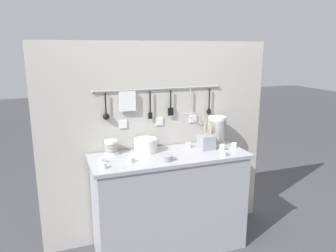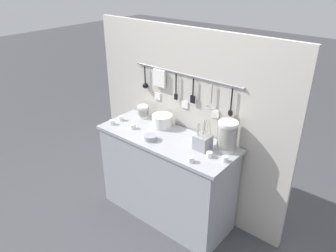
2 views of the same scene
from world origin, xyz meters
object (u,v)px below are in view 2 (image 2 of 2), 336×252
(cup_back_left, at_px, (209,155))
(cup_front_left, at_px, (112,122))
(cup_edge_near, at_px, (225,159))
(cup_front_right, at_px, (121,118))
(cup_centre, at_px, (133,126))
(cutlery_caddy, at_px, (203,142))
(bowl_stack_nested_right, at_px, (227,136))
(plate_stack, at_px, (162,121))
(cup_by_caddy, at_px, (191,159))
(steel_mixing_bowl, at_px, (151,138))
(cup_back_right, at_px, (195,137))
(bowl_stack_wide_centre, at_px, (143,112))

(cup_back_left, bearing_deg, cup_front_left, -174.73)
(cup_edge_near, bearing_deg, cup_front_right, -179.96)
(cup_edge_near, bearing_deg, cup_centre, -176.79)
(cutlery_caddy, xyz_separation_m, cup_centre, (-0.72, -0.11, -0.04))
(cutlery_caddy, xyz_separation_m, cup_front_left, (-0.94, -0.17, -0.04))
(bowl_stack_nested_right, height_order, cup_front_right, bowl_stack_nested_right)
(cup_front_right, height_order, cup_front_left, same)
(bowl_stack_nested_right, distance_m, plate_stack, 0.70)
(cup_by_caddy, distance_m, cup_front_left, 0.98)
(steel_mixing_bowl, bearing_deg, cup_front_right, 167.42)
(cup_front_left, bearing_deg, cup_front_right, 90.01)
(cup_back_right, distance_m, cup_front_left, 0.84)
(plate_stack, xyz_separation_m, cup_centre, (-0.19, -0.21, -0.04))
(bowl_stack_nested_right, xyz_separation_m, cup_front_right, (-1.10, -0.17, -0.11))
(cup_centre, relative_size, cup_edge_near, 1.00)
(cup_edge_near, relative_size, cup_front_left, 1.00)
(cup_back_right, height_order, cup_edge_near, same)
(plate_stack, distance_m, cup_front_left, 0.49)
(cutlery_caddy, bearing_deg, plate_stack, 169.41)
(cutlery_caddy, bearing_deg, cup_edge_near, -12.50)
(bowl_stack_wide_centre, bearing_deg, cup_centre, -68.08)
(plate_stack, xyz_separation_m, cup_edge_near, (0.78, -0.15, -0.04))
(cutlery_caddy, bearing_deg, bowl_stack_wide_centre, 170.23)
(bowl_stack_nested_right, bearing_deg, cup_front_left, -165.34)
(cup_by_caddy, bearing_deg, cutlery_caddy, 101.44)
(cutlery_caddy, bearing_deg, steel_mixing_bowl, -159.16)
(bowl_stack_wide_centre, bearing_deg, cup_edge_near, -10.41)
(cutlery_caddy, xyz_separation_m, cup_back_right, (-0.13, 0.09, -0.04))
(steel_mixing_bowl, relative_size, cup_back_right, 2.23)
(cutlery_caddy, distance_m, cup_back_left, 0.15)
(plate_stack, height_order, steel_mixing_bowl, plate_stack)
(cup_centre, bearing_deg, bowl_stack_nested_right, 14.26)
(cutlery_caddy, bearing_deg, cup_front_right, -176.56)
(cup_back_right, bearing_deg, cup_by_caddy, -60.21)
(cup_front_right, xyz_separation_m, cup_front_left, (0.00, -0.12, 0.00))
(bowl_stack_nested_right, relative_size, cup_by_caddy, 5.05)
(cup_back_right, relative_size, cup_front_right, 1.00)
(bowl_stack_wide_centre, distance_m, cup_centre, 0.27)
(steel_mixing_bowl, bearing_deg, bowl_stack_wide_centre, 140.88)
(cup_centre, relative_size, cup_by_caddy, 1.00)
(bowl_stack_wide_centre, bearing_deg, plate_stack, -8.26)
(cup_back_left, bearing_deg, bowl_stack_wide_centre, 166.96)
(bowl_stack_nested_right, height_order, cup_centre, bowl_stack_nested_right)
(plate_stack, relative_size, cup_front_right, 3.83)
(bowl_stack_wide_centre, relative_size, cutlery_caddy, 0.45)
(cutlery_caddy, bearing_deg, cup_by_caddy, -78.56)
(cup_edge_near, xyz_separation_m, cup_front_right, (-1.19, -0.00, 0.00))
(cup_back_right, bearing_deg, plate_stack, 178.28)
(cup_front_right, bearing_deg, cup_edge_near, 0.04)
(plate_stack, height_order, cup_back_left, plate_stack)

